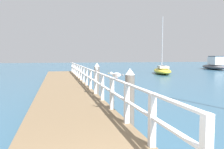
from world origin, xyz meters
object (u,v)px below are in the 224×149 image
(dock_piling_far, at_px, (97,80))
(seagull_background, at_px, (96,69))
(seagull_foreground, at_px, (116,75))
(dock_piling_near, at_px, (130,99))
(boat_0, at_px, (162,70))
(boat_2, at_px, (214,65))

(dock_piling_far, bearing_deg, seagull_background, -100.75)
(seagull_foreground, bearing_deg, dock_piling_near, -68.57)
(seagull_foreground, relative_size, boat_0, 0.06)
(dock_piling_far, relative_size, seagull_foreground, 4.64)
(dock_piling_near, relative_size, boat_0, 0.26)
(seagull_foreground, distance_m, boat_2, 36.05)
(dock_piling_far, distance_m, boat_2, 32.01)
(dock_piling_far, height_order, boat_0, boat_0)
(seagull_foreground, xyz_separation_m, seagull_background, (0.00, 3.38, 0.00))
(dock_piling_far, xyz_separation_m, seagull_background, (-0.38, -2.01, 0.73))
(seagull_foreground, height_order, boat_2, boat_2)
(seagull_foreground, relative_size, boat_2, 0.05)
(dock_piling_far, distance_m, seagull_background, 2.18)
(seagull_foreground, distance_m, boat_0, 22.68)
(dock_piling_far, bearing_deg, seagull_foreground, -94.10)
(dock_piling_near, height_order, boat_2, boat_2)
(dock_piling_far, relative_size, boat_0, 0.26)
(boat_2, bearing_deg, boat_0, 42.02)
(boat_2, bearing_deg, dock_piling_far, 55.65)
(dock_piling_near, distance_m, dock_piling_far, 5.50)
(dock_piling_near, distance_m, seagull_foreground, 0.84)
(dock_piling_far, bearing_deg, dock_piling_near, -90.00)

